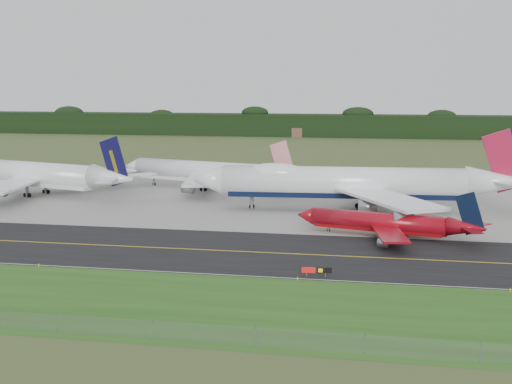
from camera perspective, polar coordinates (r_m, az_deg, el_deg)
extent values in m
plane|color=#3C4922|center=(127.42, 1.47, -4.48)|extent=(600.00, 600.00, 0.00)
cube|color=#234F17|center=(94.30, -2.09, -9.22)|extent=(400.00, 30.00, 0.01)
cube|color=black|center=(123.58, 1.16, -4.88)|extent=(400.00, 32.00, 0.02)
cube|color=gray|center=(176.98, 4.20, -0.78)|extent=(400.00, 78.00, 0.01)
cube|color=gold|center=(123.57, 1.16, -4.88)|extent=(400.00, 0.40, 0.00)
cube|color=silver|center=(108.81, -0.24, -6.75)|extent=(400.00, 0.25, 0.00)
plane|color=slate|center=(82.01, -4.19, -11.21)|extent=(320.00, 0.00, 320.00)
cylinder|color=slate|center=(82.01, -4.19, -11.21)|extent=(0.10, 0.10, 2.20)
cube|color=black|center=(398.58, 8.05, 5.27)|extent=(700.00, 24.00, 12.00)
cylinder|color=white|center=(163.91, 6.91, 0.81)|extent=(55.21, 10.95, 6.96)
cube|color=black|center=(164.23, 6.90, 0.03)|extent=(52.35, 9.01, 2.44)
cone|color=white|center=(166.69, -3.75, 0.98)|extent=(7.35, 7.45, 6.96)
cone|color=white|center=(167.58, 18.85, 0.76)|extent=(14.94, 8.00, 6.96)
ellipsoid|color=white|center=(164.33, 1.56, 1.56)|extent=(14.60, 6.94, 4.44)
cube|color=white|center=(149.07, 10.57, -0.53)|extent=(23.78, 31.93, 0.60)
cube|color=white|center=(179.73, 9.94, 1.04)|extent=(20.29, 32.53, 0.60)
cube|color=#AB1334|center=(167.20, 19.19, 2.36)|extent=(10.03, 1.29, 14.43)
cylinder|color=gray|center=(149.82, 8.90, -1.18)|extent=(4.01, 3.19, 2.93)
cylinder|color=gray|center=(179.13, 8.57, 0.43)|extent=(4.01, 3.19, 2.93)
cylinder|color=gray|center=(136.96, 11.73, -2.18)|extent=(4.01, 3.19, 2.93)
cylinder|color=gray|center=(192.79, 10.32, 0.97)|extent=(4.01, 3.19, 2.93)
cylinder|color=black|center=(166.09, -0.33, -1.16)|extent=(1.29, 0.65, 1.25)
cylinder|color=slate|center=(160.86, 8.45, -0.96)|extent=(1.04, 1.04, 4.66)
cylinder|color=black|center=(161.15, 8.44, -1.56)|extent=(1.30, 0.72, 1.25)
cylinder|color=slate|center=(168.42, 8.38, -0.53)|extent=(1.04, 1.04, 4.66)
cylinder|color=black|center=(168.69, 8.36, -1.10)|extent=(1.30, 0.72, 1.25)
cylinder|color=maroon|center=(138.11, 9.71, -2.34)|extent=(26.19, 10.30, 3.54)
cube|color=maroon|center=(138.33, 9.70, -2.81)|extent=(24.69, 9.10, 1.24)
cone|color=maroon|center=(142.87, 4.04, -1.87)|extent=(4.09, 4.28, 3.54)
cone|color=maroon|center=(134.43, 16.50, -2.76)|extent=(7.60, 5.23, 3.54)
cube|color=maroon|center=(130.15, 10.69, -3.32)|extent=(7.13, 15.17, 0.40)
cube|color=maroon|center=(143.99, 12.25, -2.22)|extent=(13.03, 14.18, 0.40)
cube|color=black|center=(133.87, 16.75, -1.66)|extent=(5.47, 1.74, 8.06)
cylinder|color=gray|center=(127.14, 10.13, -4.04)|extent=(2.26, 1.94, 1.49)
cylinder|color=gray|center=(147.57, 12.47, -2.35)|extent=(2.26, 1.94, 1.49)
cylinder|color=black|center=(141.67, 5.83, -3.05)|extent=(0.69, 0.44, 0.64)
cylinder|color=slate|center=(136.09, 10.30, -3.37)|extent=(0.61, 0.61, 1.83)
cylinder|color=black|center=(136.22, 10.30, -3.62)|extent=(0.70, 0.48, 0.64)
cylinder|color=slate|center=(139.77, 10.75, -3.07)|extent=(0.61, 0.61, 1.83)
cylinder|color=black|center=(139.89, 10.74, -3.30)|extent=(0.70, 0.48, 0.64)
cylinder|color=white|center=(196.89, -17.95, 1.46)|extent=(45.50, 18.96, 6.14)
cube|color=white|center=(197.14, -17.92, 0.89)|extent=(42.88, 16.83, 2.15)
cone|color=white|center=(177.50, -11.40, 1.12)|extent=(13.30, 9.33, 6.14)
cube|color=white|center=(181.75, -19.16, 0.49)|extent=(12.12, 28.20, 0.54)
cube|color=white|center=(201.21, -13.52, 1.48)|extent=(24.29, 25.87, 0.54)
cube|color=#0D0C36|center=(176.59, -11.27, 2.41)|extent=(8.37, 2.93, 12.38)
cylinder|color=gray|center=(184.98, -19.76, 0.07)|extent=(3.95, 3.43, 2.58)
cylinder|color=gray|center=(203.34, -14.37, 1.05)|extent=(3.95, 3.43, 2.58)
cylinder|color=gray|center=(208.74, -11.07, 1.35)|extent=(3.95, 3.43, 2.58)
cylinder|color=slate|center=(192.45, -17.85, 0.17)|extent=(1.07, 1.07, 3.89)
cylinder|color=black|center=(192.65, -17.83, -0.24)|extent=(1.22, 0.85, 1.10)
cylinder|color=slate|center=(197.18, -16.46, 0.43)|extent=(1.07, 1.07, 3.89)
cylinder|color=black|center=(197.38, -16.44, 0.03)|extent=(1.22, 0.85, 1.10)
cylinder|color=silver|center=(197.93, -4.60, 1.70)|extent=(39.37, 15.34, 5.46)
cube|color=white|center=(198.15, -4.59, 1.19)|extent=(37.12, 13.52, 1.91)
cone|color=silver|center=(209.92, -9.81, 2.00)|extent=(6.15, 6.53, 5.46)
cone|color=silver|center=(186.63, 1.99, 1.43)|extent=(11.42, 7.93, 5.46)
cube|color=silver|center=(184.97, -4.52, 0.92)|extent=(10.95, 23.40, 0.49)
cube|color=silver|center=(204.54, -1.34, 1.68)|extent=(19.86, 21.82, 0.49)
cube|color=red|center=(185.97, 2.17, 2.50)|extent=(7.39, 2.35, 10.85)
cylinder|color=gray|center=(180.77, -5.46, 0.25)|extent=(3.47, 2.98, 2.29)
cylinder|color=gray|center=(209.64, -0.74, 1.44)|extent=(3.47, 2.98, 2.29)
cylinder|color=black|center=(206.43, -8.16, 0.64)|extent=(1.06, 0.68, 0.98)
cylinder|color=slate|center=(194.23, -4.23, 0.57)|extent=(0.93, 0.93, 3.44)
cylinder|color=black|center=(194.40, -4.23, 0.22)|extent=(1.08, 0.73, 0.98)
cylinder|color=slate|center=(199.39, -3.37, 0.79)|extent=(0.93, 0.93, 3.44)
cylinder|color=black|center=(199.57, -3.37, 0.44)|extent=(1.08, 0.73, 0.98)
cylinder|color=slate|center=(108.68, 4.07, -6.63)|extent=(0.11, 0.11, 0.66)
cylinder|color=slate|center=(108.73, 5.57, -6.64)|extent=(0.11, 0.11, 0.66)
cube|color=#AE110D|center=(108.49, 4.22, -6.25)|extent=(2.08, 0.42, 0.85)
cube|color=black|center=(108.51, 5.17, -6.25)|extent=(0.96, 0.28, 0.85)
cube|color=black|center=(108.55, 5.78, -6.26)|extent=(1.14, 0.31, 0.85)
cylinder|color=yellow|center=(119.34, -16.99, -5.64)|extent=(0.16, 0.16, 0.50)
cylinder|color=yellow|center=(106.71, 3.34, -6.95)|extent=(0.16, 0.16, 0.50)
cylinder|color=yellow|center=(107.17, 19.68, -7.39)|extent=(0.16, 0.16, 0.50)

